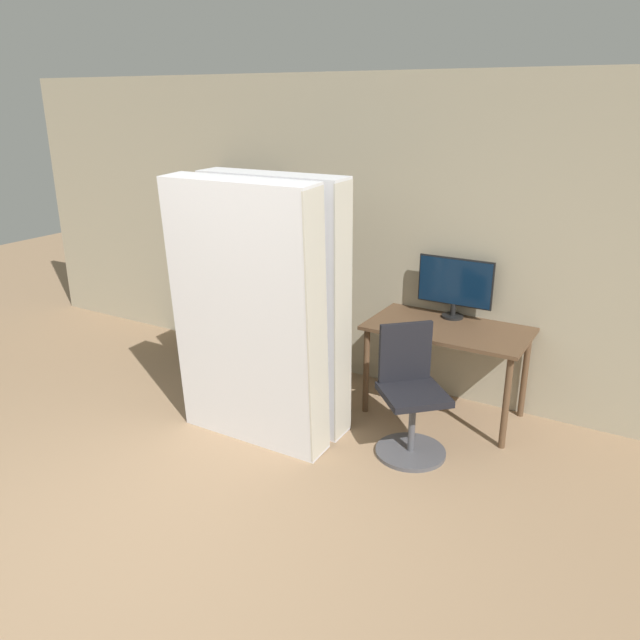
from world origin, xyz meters
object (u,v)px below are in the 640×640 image
at_px(monitor, 455,284).
at_px(mattress_near, 247,317).
at_px(office_chair, 410,402).
at_px(bookshelf, 239,267).
at_px(mattress_far, 276,304).

distance_m(monitor, mattress_near, 1.75).
height_order(office_chair, bookshelf, bookshelf).
bearing_deg(bookshelf, monitor, 0.27).
relative_size(office_chair, mattress_far, 0.48).
height_order(monitor, mattress_far, mattress_far).
distance_m(monitor, office_chair, 1.13).
xyz_separation_m(bookshelf, mattress_near, (1.12, -1.37, 0.08)).
distance_m(monitor, mattress_far, 1.48).
height_order(monitor, mattress_near, mattress_near).
xyz_separation_m(mattress_near, mattress_far, (0.00, 0.37, -0.00)).
bearing_deg(bookshelf, mattress_far, -41.62).
distance_m(office_chair, bookshelf, 2.47).
bearing_deg(monitor, office_chair, -88.32).
relative_size(bookshelf, mattress_near, 0.93).
relative_size(bookshelf, mattress_far, 0.93).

